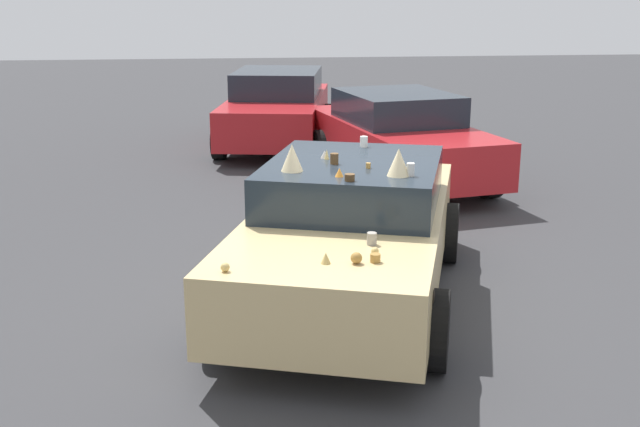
# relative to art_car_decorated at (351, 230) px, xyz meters

# --- Properties ---
(ground_plane) EXTENTS (60.00, 60.00, 0.00)m
(ground_plane) POSITION_rel_art_car_decorated_xyz_m (-0.03, 0.01, -0.71)
(ground_plane) COLOR #38383A
(art_car_decorated) EXTENTS (4.67, 3.03, 1.63)m
(art_car_decorated) POSITION_rel_art_car_decorated_xyz_m (0.00, 0.00, 0.00)
(art_car_decorated) COLOR #D8BC7F
(art_car_decorated) RESTS_ON ground
(parked_sedan_far_left) EXTENTS (4.84, 2.63, 1.48)m
(parked_sedan_far_left) POSITION_rel_art_car_decorated_xyz_m (8.24, 0.18, 0.03)
(parked_sedan_far_left) COLOR red
(parked_sedan_far_left) RESTS_ON ground
(parked_sedan_behind_right) EXTENTS (4.65, 2.59, 1.43)m
(parked_sedan_behind_right) POSITION_rel_art_car_decorated_xyz_m (4.86, -1.54, 0.01)
(parked_sedan_behind_right) COLOR red
(parked_sedan_behind_right) RESTS_ON ground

